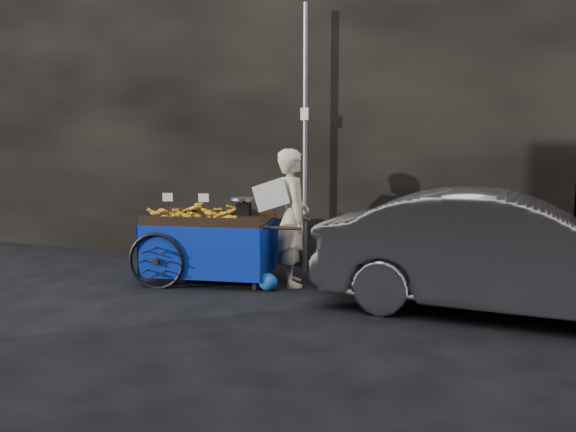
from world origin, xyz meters
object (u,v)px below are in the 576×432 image
at_px(plastic_bag, 268,282).
at_px(parked_car, 504,253).
at_px(vendor, 293,218).
at_px(banana_cart, 207,225).

height_order(plastic_bag, parked_car, parked_car).
bearing_deg(plastic_bag, vendor, 64.90).
bearing_deg(vendor, plastic_bag, 127.37).
bearing_deg(parked_car, plastic_bag, 93.36).
relative_size(banana_cart, parked_car, 0.59).
xyz_separation_m(plastic_bag, parked_car, (2.94, 0.09, 0.59)).
height_order(banana_cart, plastic_bag, banana_cart).
distance_m(plastic_bag, parked_car, 3.00).
bearing_deg(banana_cart, vendor, -2.60).
height_order(vendor, parked_car, vendor).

